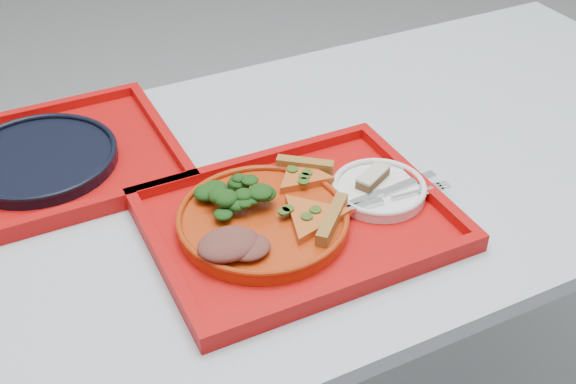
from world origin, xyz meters
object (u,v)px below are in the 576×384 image
object	(u,v)px
tray_main	(298,223)
navy_plate	(40,160)
tray_far	(42,166)
dinner_plate	(263,222)
dessert_bar	(373,177)

from	to	relation	value
tray_main	navy_plate	bearing A→B (deg)	134.67
tray_far	navy_plate	world-z (taller)	navy_plate
dinner_plate	tray_main	bearing A→B (deg)	-10.30
tray_far	navy_plate	xyz separation A→B (m)	(-0.00, 0.00, 0.01)
tray_far	tray_main	bearing A→B (deg)	-45.67
tray_main	dinner_plate	bearing A→B (deg)	170.01
dinner_plate	navy_plate	size ratio (longest dim) A/B	1.00
tray_main	dinner_plate	distance (m)	0.06
dinner_plate	navy_plate	bearing A→B (deg)	129.92
tray_far	dinner_plate	bearing A→B (deg)	-50.10
navy_plate	dinner_plate	bearing A→B (deg)	-50.08
tray_far	dessert_bar	size ratio (longest dim) A/B	6.40
tray_far	dinner_plate	xyz separation A→B (m)	(0.27, -0.32, 0.02)
tray_main	navy_plate	xyz separation A→B (m)	(-0.32, 0.33, 0.01)
navy_plate	dessert_bar	size ratio (longest dim) A/B	3.70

